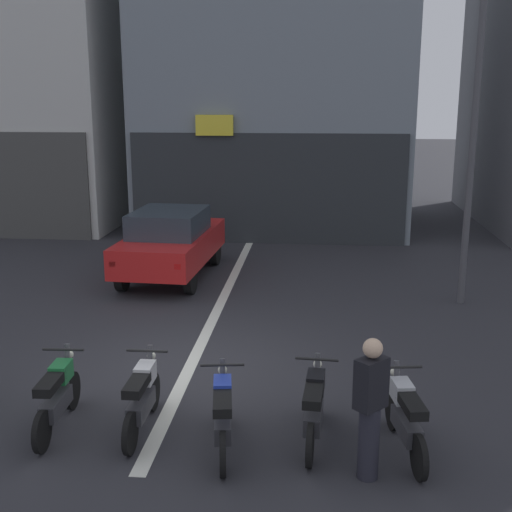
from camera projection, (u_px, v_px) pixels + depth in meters
ground_plane at (188, 371)px, 10.35m from camera, size 120.00×120.00×0.00m
lane_centre_line at (235, 272)px, 16.16m from camera, size 0.20×18.00×0.01m
car_red_crossing_near at (171, 241)px, 15.51m from camera, size 1.99×4.19×1.64m
street_lamp at (475, 109)px, 12.84m from camera, size 0.36×0.36×6.48m
motorcycle_green_row_leftmost at (57, 395)px, 8.46m from camera, size 0.55×1.67×0.98m
motorcycle_white_row_left_mid at (142, 397)px, 8.42m from camera, size 0.55×1.67×0.98m
motorcycle_blue_row_centre at (223, 414)px, 7.96m from camera, size 0.55×1.66×0.98m
motorcycle_black_row_right_mid at (314, 407)px, 8.15m from camera, size 0.55×1.67×0.98m
motorcycle_silver_row_rightmost at (405, 417)px, 7.90m from camera, size 0.55×1.66×0.98m
person_by_motorcycles at (370, 408)px, 7.26m from camera, size 0.41×0.41×1.67m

